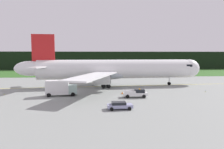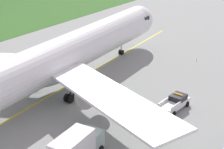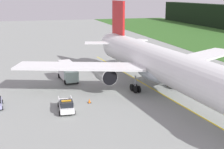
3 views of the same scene
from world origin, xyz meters
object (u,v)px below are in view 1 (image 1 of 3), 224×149
Objects in this scene: airliner at (113,70)px; apron_cone at (122,93)px; catering_truck at (60,88)px; ops_pickup_truck at (136,93)px; staff_car at (120,105)px.

apron_cone is (1.21, -12.80, -4.61)m from airliner.
apron_cone is at bearing 4.86° from catering_truck.
ops_pickup_truck is 7.77× the size of apron_cone.
staff_car is at bearing -45.97° from catering_truck.
staff_car is 6.40× the size of apron_cone.
catering_truck is 14.49m from apron_cone.
staff_car is at bearing -91.86° from airliner.
apron_cone is (-2.64, 4.00, -0.57)m from ops_pickup_truck.
airliner reaches higher than staff_car.
airliner is 19.47m from catering_truck.
ops_pickup_truck is at bearing 64.59° from staff_car.
staff_car reaches higher than apron_cone.
staff_car is at bearing -98.47° from apron_cone.
staff_car is (-4.72, -9.93, -0.20)m from ops_pickup_truck.
staff_car is (-0.87, -26.73, -4.24)m from airliner.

